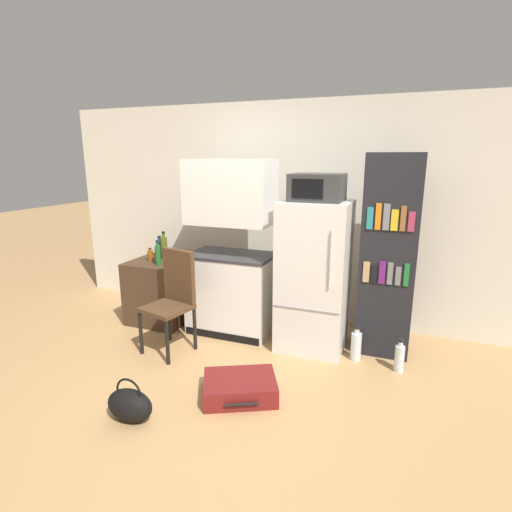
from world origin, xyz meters
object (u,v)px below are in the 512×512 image
water_bottle_middle (399,358)px  bowl (177,258)px  side_table (161,291)px  kitchen_hutch (231,255)px  bottle_blue_soda (160,248)px  water_bottle_front (356,345)px  bookshelf (388,257)px  bottle_olive_oil (164,247)px  chair (174,293)px  bottle_amber_beer (150,255)px  bottle_green_tall (158,255)px  suitcase_large_flat (240,387)px  refrigerator (314,276)px  microwave (317,187)px  handbag (130,405)px  bottle_ketchup_red (158,254)px

water_bottle_middle → bowl: bearing=171.9°
side_table → kitchen_hutch: size_ratio=0.39×
bottle_blue_soda → water_bottle_front: bottle_blue_soda is taller
bookshelf → bottle_olive_oil: bookshelf is taller
chair → bottle_olive_oil: bearing=142.0°
bottle_amber_beer → water_bottle_front: size_ratio=0.43×
bottle_green_tall → side_table: bearing=122.0°
side_table → suitcase_large_flat: bearing=-36.9°
refrigerator → bowl: size_ratio=12.17×
side_table → microwave: size_ratio=1.50×
water_bottle_front → water_bottle_middle: bearing=-11.0°
bottle_blue_soda → bottle_olive_oil: bearing=-31.4°
chair → water_bottle_middle: chair is taller
bottle_green_tall → water_bottle_middle: bearing=-1.8°
side_table → water_bottle_middle: size_ratio=2.31×
side_table → water_bottle_middle: bearing=-5.1°
microwave → chair: microwave is taller
refrigerator → water_bottle_front: size_ratio=4.26×
microwave → bottle_amber_beer: microwave is taller
bookshelf → handbag: (-1.62, -1.79, -0.83)m
bottle_green_tall → chair: chair is taller
handbag → water_bottle_middle: bearing=38.5°
bottle_green_tall → bottle_ketchup_red: 0.24m
bottle_amber_beer → chair: size_ratio=0.15×
kitchen_hutch → bottle_ketchup_red: (-0.92, -0.01, -0.07)m
microwave → water_bottle_middle: microwave is taller
bookshelf → water_bottle_front: 0.88m
bottle_olive_oil → bottle_ketchup_red: 0.12m
kitchen_hutch → microwave: size_ratio=3.85×
bowl → suitcase_large_flat: (1.31, -1.22, -0.65)m
bottle_ketchup_red → water_bottle_middle: bearing=-5.7°
bottle_olive_oil → microwave: bearing=-4.0°
water_bottle_front → microwave: bearing=161.1°
microwave → suitcase_large_flat: microwave is taller
bookshelf → suitcase_large_flat: (-0.99, -1.23, -0.87)m
microwave → bowl: bearing=175.7°
bookshelf → bottle_blue_soda: bearing=178.8°
bottle_olive_oil → water_bottle_middle: (2.64, -0.36, -0.72)m
side_table → bottle_olive_oil: 0.51m
bottle_amber_beer → suitcase_large_flat: bearing=-34.5°
bottle_amber_beer → handbag: bearing=-60.1°
bottle_green_tall → handbag: bottle_green_tall is taller
side_table → refrigerator: size_ratio=0.49×
bowl → water_bottle_front: bowl is taller
side_table → bottle_green_tall: 0.51m
handbag → bottle_olive_oil: bearing=115.5°
side_table → water_bottle_front: (2.25, -0.16, -0.21)m
bottle_green_tall → bookshelf: bearing=7.0°
bottle_blue_soda → bowl: (0.27, -0.07, -0.09)m
bottle_amber_beer → water_bottle_front: bottle_amber_beer is taller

